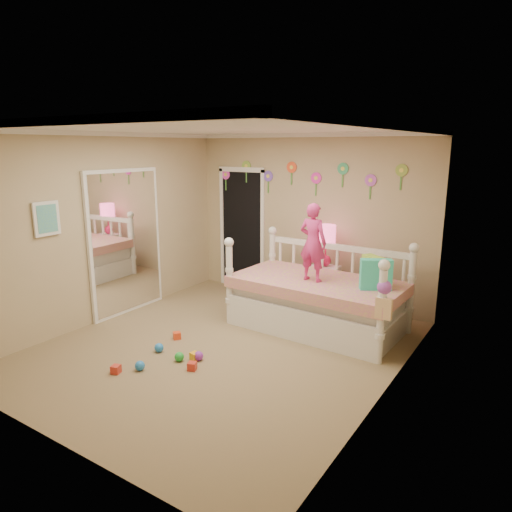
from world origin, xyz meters
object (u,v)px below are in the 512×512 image
Objects in this scene: daybed at (318,284)px; nightstand at (324,288)px; table_lamp at (326,239)px; child at (313,242)px.

daybed is 3.37× the size of nightstand.
table_lamp reaches higher than nightstand.
daybed reaches higher than nightstand.
table_lamp is (-0.19, 0.82, -0.11)m from child.
daybed is at bearing -72.49° from table_lamp.
child is at bearing -108.03° from daybed.
nightstand is (-0.19, 0.82, -0.86)m from child.
daybed is at bearing -107.37° from child.
child reaches higher than nightstand.
child is 1.21m from nightstand.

